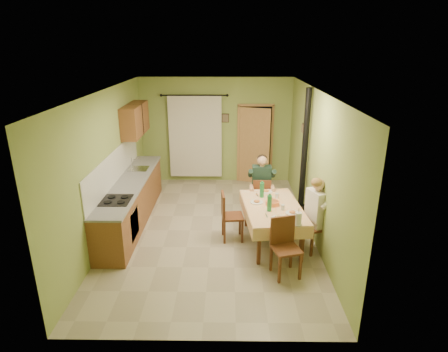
{
  "coord_description": "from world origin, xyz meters",
  "views": [
    {
      "loc": [
        0.34,
        -6.82,
        3.62
      ],
      "look_at": [
        0.25,
        0.1,
        1.15
      ],
      "focal_mm": 30.0,
      "sensor_mm": 36.0,
      "label": 1
    }
  ],
  "objects_px": {
    "dining_table": "(272,224)",
    "stove_flue": "(303,174)",
    "chair_near": "(285,259)",
    "man_far": "(262,180)",
    "chair_far": "(261,206)",
    "chair_left": "(232,225)",
    "man_right": "(318,206)",
    "chair_right": "(316,235)"
  },
  "relations": [
    {
      "from": "dining_table",
      "to": "chair_right",
      "type": "distance_m",
      "value": 0.82
    },
    {
      "from": "dining_table",
      "to": "chair_near",
      "type": "distance_m",
      "value": 1.07
    },
    {
      "from": "chair_left",
      "to": "chair_far",
      "type": "bearing_deg",
      "value": 139.42
    },
    {
      "from": "dining_table",
      "to": "stove_flue",
      "type": "height_order",
      "value": "stove_flue"
    },
    {
      "from": "chair_far",
      "to": "man_far",
      "type": "xyz_separation_m",
      "value": [
        0.0,
        0.01,
        0.59
      ]
    },
    {
      "from": "chair_right",
      "to": "man_far",
      "type": "height_order",
      "value": "man_far"
    },
    {
      "from": "chair_left",
      "to": "chair_right",
      "type": "bearing_deg",
      "value": 69.66
    },
    {
      "from": "chair_far",
      "to": "chair_near",
      "type": "distance_m",
      "value": 2.13
    },
    {
      "from": "chair_far",
      "to": "man_far",
      "type": "bearing_deg",
      "value": 90.0
    },
    {
      "from": "dining_table",
      "to": "chair_near",
      "type": "relative_size",
      "value": 1.85
    },
    {
      "from": "chair_left",
      "to": "stove_flue",
      "type": "distance_m",
      "value": 1.91
    },
    {
      "from": "man_right",
      "to": "chair_left",
      "type": "bearing_deg",
      "value": 54.45
    },
    {
      "from": "chair_right",
      "to": "stove_flue",
      "type": "relative_size",
      "value": 0.35
    },
    {
      "from": "man_right",
      "to": "chair_near",
      "type": "bearing_deg",
      "value": 119.21
    },
    {
      "from": "chair_far",
      "to": "chair_left",
      "type": "bearing_deg",
      "value": -123.09
    },
    {
      "from": "stove_flue",
      "to": "chair_near",
      "type": "bearing_deg",
      "value": -106.56
    },
    {
      "from": "chair_near",
      "to": "chair_left",
      "type": "height_order",
      "value": "chair_near"
    },
    {
      "from": "chair_left",
      "to": "man_right",
      "type": "bearing_deg",
      "value": 69.37
    },
    {
      "from": "man_right",
      "to": "man_far",
      "type": "bearing_deg",
      "value": 12.34
    },
    {
      "from": "chair_near",
      "to": "chair_right",
      "type": "xyz_separation_m",
      "value": [
        0.67,
        0.8,
        -0.0
      ]
    },
    {
      "from": "man_far",
      "to": "stove_flue",
      "type": "distance_m",
      "value": 0.87
    },
    {
      "from": "dining_table",
      "to": "chair_far",
      "type": "xyz_separation_m",
      "value": [
        -0.12,
        1.06,
        -0.09
      ]
    },
    {
      "from": "dining_table",
      "to": "man_far",
      "type": "bearing_deg",
      "value": 90.66
    },
    {
      "from": "dining_table",
      "to": "stove_flue",
      "type": "relative_size",
      "value": 0.65
    },
    {
      "from": "chair_far",
      "to": "dining_table",
      "type": "bearing_deg",
      "value": -82.12
    },
    {
      "from": "chair_far",
      "to": "chair_left",
      "type": "distance_m",
      "value": 1.13
    },
    {
      "from": "chair_right",
      "to": "chair_far",
      "type": "bearing_deg",
      "value": 13.07
    },
    {
      "from": "dining_table",
      "to": "chair_left",
      "type": "bearing_deg",
      "value": 164.92
    },
    {
      "from": "chair_right",
      "to": "stove_flue",
      "type": "distance_m",
      "value": 1.51
    },
    {
      "from": "dining_table",
      "to": "man_far",
      "type": "xyz_separation_m",
      "value": [
        -0.12,
        1.07,
        0.5
      ]
    },
    {
      "from": "chair_right",
      "to": "chair_left",
      "type": "bearing_deg",
      "value": 54.74
    },
    {
      "from": "chair_far",
      "to": "chair_left",
      "type": "relative_size",
      "value": 0.97
    },
    {
      "from": "dining_table",
      "to": "chair_near",
      "type": "height_order",
      "value": "chair_near"
    },
    {
      "from": "chair_near",
      "to": "chair_left",
      "type": "distance_m",
      "value": 1.47
    },
    {
      "from": "chair_right",
      "to": "man_right",
      "type": "distance_m",
      "value": 0.59
    },
    {
      "from": "chair_near",
      "to": "chair_left",
      "type": "xyz_separation_m",
      "value": [
        -0.87,
        1.19,
        -0.0
      ]
    },
    {
      "from": "man_right",
      "to": "chair_far",
      "type": "bearing_deg",
      "value": 12.59
    },
    {
      "from": "dining_table",
      "to": "chair_left",
      "type": "height_order",
      "value": "chair_left"
    },
    {
      "from": "chair_near",
      "to": "man_far",
      "type": "bearing_deg",
      "value": -99.57
    },
    {
      "from": "chair_near",
      "to": "man_right",
      "type": "relative_size",
      "value": 0.7
    },
    {
      "from": "chair_far",
      "to": "man_far",
      "type": "height_order",
      "value": "man_far"
    },
    {
      "from": "man_far",
      "to": "stove_flue",
      "type": "xyz_separation_m",
      "value": [
        0.86,
        -0.02,
        0.15
      ]
    }
  ]
}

